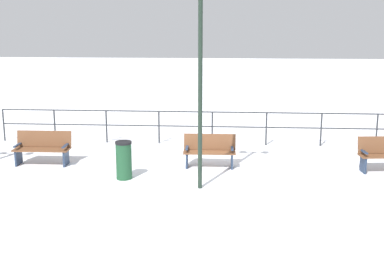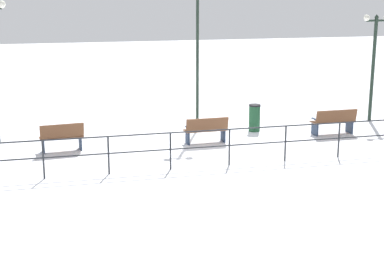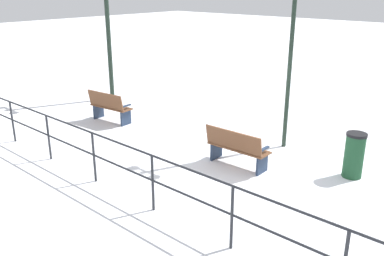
{
  "view_description": "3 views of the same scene",
  "coord_description": "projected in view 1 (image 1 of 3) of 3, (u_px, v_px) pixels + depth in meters",
  "views": [
    {
      "loc": [
        13.34,
        0.44,
        4.06
      ],
      "look_at": [
        -1.33,
        -0.57,
        0.85
      ],
      "focal_mm": 46.6,
      "sensor_mm": 36.0,
      "label": 1
    },
    {
      "loc": [
        -18.39,
        5.05,
        5.05
      ],
      "look_at": [
        -1.87,
        0.92,
        0.98
      ],
      "focal_mm": 54.13,
      "sensor_mm": 36.0,
      "label": 2
    },
    {
      "loc": [
        -7.33,
        -5.05,
        3.96
      ],
      "look_at": [
        -0.77,
        0.79,
        0.91
      ],
      "focal_mm": 39.07,
      "sensor_mm": 36.0,
      "label": 3
    }
  ],
  "objects": [
    {
      "name": "lamppost_middle",
      "position": [
        200.0,
        46.0,
        11.52
      ],
      "size": [
        0.25,
        0.94,
        5.08
      ],
      "color": "#1E2D23",
      "rests_on": "ground"
    },
    {
      "name": "waterfront_railing",
      "position": [
        212.0,
        122.0,
        16.4
      ],
      "size": [
        0.05,
        14.23,
        1.11
      ],
      "color": "#26282D",
      "rests_on": "ground"
    },
    {
      "name": "bench_nearest",
      "position": [
        43.0,
        148.0,
        14.19
      ],
      "size": [
        0.6,
        1.59,
        0.94
      ],
      "rotation": [
        0.0,
        0.0,
        0.02
      ],
      "color": "brown",
      "rests_on": "ground"
    },
    {
      "name": "bench_third",
      "position": [
        384.0,
        154.0,
        13.51
      ],
      "size": [
        0.63,
        1.42,
        0.94
      ],
      "rotation": [
        0.0,
        0.0,
        0.1
      ],
      "color": "brown",
      "rests_on": "ground"
    },
    {
      "name": "trash_bin",
      "position": [
        124.0,
        160.0,
        12.88
      ],
      "size": [
        0.43,
        0.43,
        1.0
      ],
      "color": "#1E4C2D",
      "rests_on": "ground"
    },
    {
      "name": "bench_second",
      "position": [
        209.0,
        150.0,
        13.94
      ],
      "size": [
        0.55,
        1.47,
        0.91
      ],
      "rotation": [
        0.0,
        0.0,
        0.02
      ],
      "color": "brown",
      "rests_on": "ground"
    },
    {
      "name": "ground_plane",
      "position": [
        209.0,
        168.0,
        13.9
      ],
      "size": [
        80.0,
        80.0,
        0.0
      ],
      "primitive_type": "plane",
      "color": "white",
      "rests_on": "ground"
    }
  ]
}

